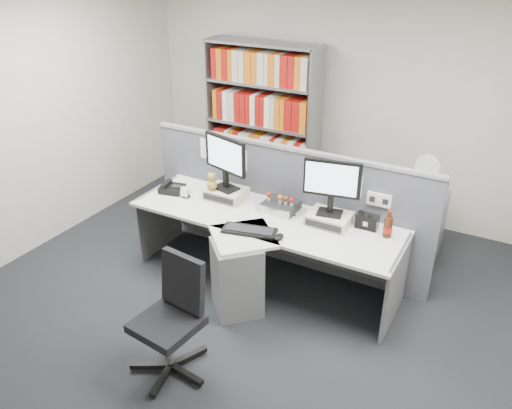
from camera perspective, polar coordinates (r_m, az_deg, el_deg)
The scene contains 21 objects.
ground at distance 4.58m, azimuth -4.05°, elevation -13.62°, with size 5.50×5.50×0.00m, color #24272B.
room_shell at distance 3.67m, azimuth -4.95°, elevation 8.08°, with size 5.04×5.54×2.72m.
partition at distance 5.12m, azimuth 3.29°, elevation -0.04°, with size 3.00×0.08×1.27m.
desk at distance 4.71m, azimuth -0.32°, elevation -5.29°, with size 2.60×1.20×0.72m.
monitor_riser_left at distance 5.08m, azimuth -3.38°, elevation 1.26°, with size 0.38×0.31×0.10m.
monitor_riser_right at distance 4.65m, azimuth 8.21°, elevation -1.61°, with size 0.38×0.31×0.10m.
monitor_left at distance 4.93m, azimuth -3.48°, elevation 5.17°, with size 0.52×0.23×0.54m.
monitor_right at distance 4.49m, azimuth 8.51°, elevation 2.41°, with size 0.50×0.20×0.52m.
desktop_pc at distance 4.85m, azimuth 2.78°, elevation -0.19°, with size 0.32×0.28×0.08m.
figurines at distance 4.79m, azimuth 2.88°, elevation 0.68°, with size 0.29×0.05×0.09m.
keyboard at distance 4.49m, azimuth -0.73°, elevation -2.93°, with size 0.51×0.29×0.03m.
mouse at distance 4.38m, azimuth 2.59°, elevation -3.66°, with size 0.07×0.12×0.04m, color black.
desk_phone at distance 5.29m, azimuth -9.44°, elevation 1.81°, with size 0.26×0.25×0.10m.
desk_calendar at distance 5.14m, azimuth -7.94°, elevation 1.29°, with size 0.09×0.07×0.11m.
plush_toy at distance 5.02m, azimuth -4.98°, elevation 2.47°, with size 0.10×0.10×0.18m.
speaker at distance 4.64m, azimuth 12.38°, elevation -1.85°, with size 0.20×0.11×0.13m, color black.
cola_bottle at distance 4.53m, azimuth 14.58°, elevation -2.45°, with size 0.08×0.08×0.26m.
shelving_unit at distance 6.36m, azimuth 0.71°, elevation 8.71°, with size 1.41×0.40×2.00m.
filing_cabinet at distance 5.59m, azimuth 17.73°, elevation -2.41°, with size 0.45×0.61×0.70m.
desk_fan at distance 5.32m, azimuth 18.68°, elevation 3.57°, with size 0.26×0.17×0.46m.
office_chair at distance 3.97m, azimuth -9.27°, elevation -12.05°, with size 0.61×0.62×0.94m.
Camera 1 is at (1.95, -2.88, 2.98)m, focal length 35.65 mm.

